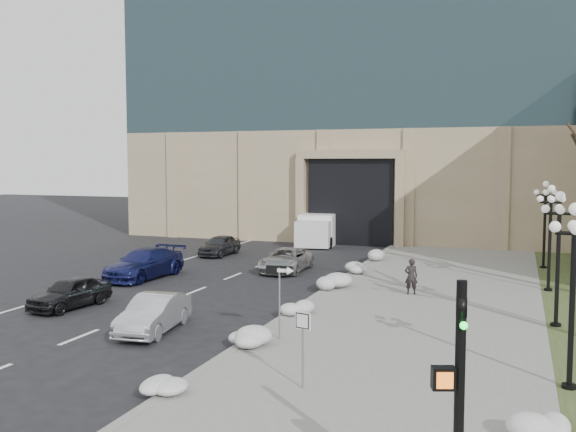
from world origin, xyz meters
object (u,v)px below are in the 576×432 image
box_truck (320,229)px  car_e (220,245)px  pedestrian (411,276)px  lamppost_a (573,271)px  car_d (286,260)px  one_way_sign (284,279)px  keep_sign (303,334)px  car_c (144,264)px  traffic_signal (457,411)px  car_b (154,314)px  lamppost_b (559,241)px  lamppost_c (550,224)px  car_a (70,293)px  lamppost_d (545,213)px

box_truck → car_e: bearing=-126.2°
pedestrian → lamppost_a: lamppost_a is taller
lamppost_a → pedestrian: bearing=118.8°
car_d → one_way_sign: (4.54, -12.63, 1.44)m
car_e → keep_sign: size_ratio=1.79×
lamppost_a → keep_sign: bearing=-159.6°
box_truck → one_way_sign: size_ratio=2.85×
box_truck → lamppost_a: lamppost_a is taller
car_c → traffic_signal: 24.08m
car_b → lamppost_b: bearing=13.6°
pedestrian → lamppost_c: 6.64m
car_d → traffic_signal: traffic_signal is taller
car_a → lamppost_a: 18.38m
car_e → lamppost_d: size_ratio=0.77×
car_c → one_way_sign: one_way_sign is taller
box_truck → car_a: bearing=-106.2°
car_a → car_c: 6.66m
lamppost_a → lamppost_d: size_ratio=1.00×
lamppost_a → lamppost_b: 6.50m
car_e → box_truck: (4.11, 7.62, 0.42)m
lamppost_b → box_truck: bearing=126.6°
keep_sign → car_a: bearing=168.6°
car_a → car_b: size_ratio=0.94×
pedestrian → traffic_signal: (3.45, -17.44, 1.09)m
traffic_signal → lamppost_d: lamppost_d is taller
one_way_sign → traffic_signal: (6.13, -9.03, -0.07)m
traffic_signal → lamppost_c: lamppost_c is taller
car_a → lamppost_b: lamppost_b is taller
lamppost_a → lamppost_d: bearing=90.0°
pedestrian → lamppost_b: bearing=129.4°
traffic_signal → car_c: bearing=114.0°
car_b → box_truck: size_ratio=0.54×
car_e → traffic_signal: traffic_signal is taller
car_c → keep_sign: (12.45, -12.37, 0.78)m
pedestrian → keep_sign: 12.45m
lamppost_a → car_e: bearing=135.3°
pedestrian → keep_sign: size_ratio=0.75×
car_d → box_truck: size_ratio=0.62×
box_truck → lamppost_d: (14.55, -6.56, 2.02)m
car_a → lamppost_c: (17.89, 9.57, 2.46)m
box_truck → one_way_sign: 25.21m
car_b → car_e: (-5.82, 17.02, -0.00)m
one_way_sign → lamppost_d: (8.23, 17.83, 1.02)m
car_c → traffic_signal: (16.61, -17.39, 1.25)m
pedestrian → lamppost_b: 6.96m
traffic_signal → lamppost_a: (2.10, 7.35, 1.09)m
car_a → pedestrian: bearing=35.0°
car_e → lamppost_c: lamppost_c is taller
car_c → keep_sign: 17.57m
lamppost_a → lamppost_d: 19.50m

